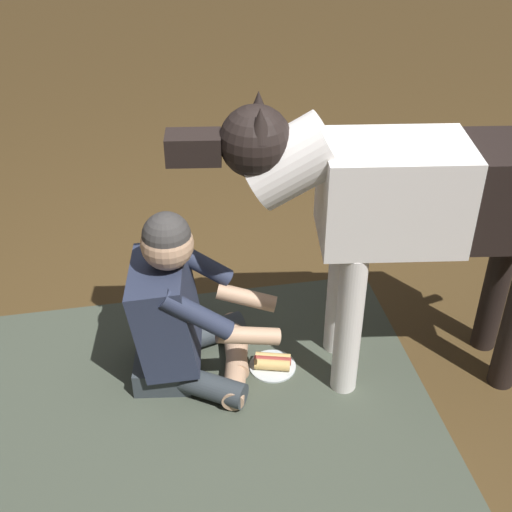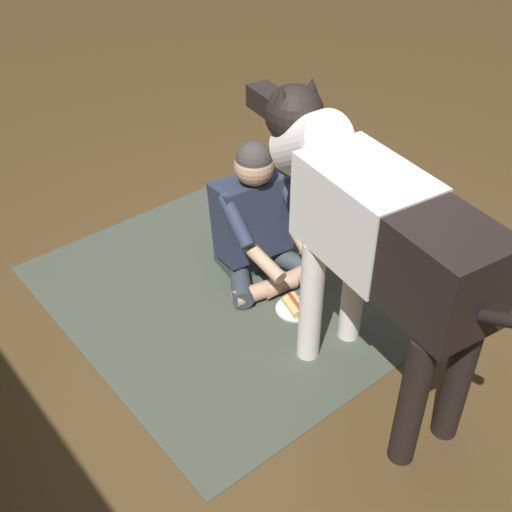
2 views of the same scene
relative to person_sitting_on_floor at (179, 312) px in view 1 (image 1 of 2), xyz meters
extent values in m
plane|color=#4B371C|center=(-0.17, -0.03, -0.33)|extent=(14.98, 14.98, 0.00)
cube|color=#40483B|center=(-0.05, 0.28, -0.32)|extent=(1.92, 1.62, 0.01)
cube|color=#353D43|center=(0.08, -0.01, -0.27)|extent=(0.29, 0.37, 0.12)
cylinder|color=#353D43|center=(-0.10, -0.14, -0.26)|extent=(0.41, 0.22, 0.11)
cylinder|color=tan|center=(-0.24, -0.05, -0.27)|extent=(0.12, 0.37, 0.09)
cylinder|color=#353D43|center=(-0.06, 0.16, -0.26)|extent=(0.39, 0.31, 0.11)
cylinder|color=tan|center=(-0.21, 0.12, -0.27)|extent=(0.17, 0.37, 0.09)
cube|color=#293047|center=(0.05, -0.01, 0.01)|extent=(0.33, 0.44, 0.47)
cylinder|color=#293047|center=(-0.11, -0.16, 0.13)|extent=(0.30, 0.12, 0.24)
cylinder|color=tan|center=(-0.30, -0.08, -0.03)|extent=(0.28, 0.15, 0.12)
cylinder|color=#293047|center=(-0.06, 0.19, 0.13)|extent=(0.30, 0.12, 0.24)
cylinder|color=tan|center=(-0.26, 0.16, -0.03)|extent=(0.27, 0.07, 0.12)
sphere|color=tan|center=(0.03, 0.00, 0.34)|extent=(0.21, 0.21, 0.21)
sphere|color=#3B3938|center=(0.03, 0.00, 0.38)|extent=(0.19, 0.19, 0.19)
cylinder|color=white|center=(-0.67, 0.22, 0.01)|extent=(0.11, 0.11, 0.68)
cylinder|color=white|center=(-0.70, -0.02, 0.01)|extent=(0.11, 0.11, 0.68)
cylinder|color=black|center=(-1.38, 0.08, 0.01)|extent=(0.11, 0.11, 0.68)
cube|color=white|center=(-0.83, 0.12, 0.55)|extent=(0.59, 0.43, 0.40)
cube|color=black|center=(-1.24, 0.18, 0.55)|extent=(0.51, 0.40, 0.38)
cylinder|color=white|center=(-0.45, 0.07, 0.69)|extent=(0.42, 0.30, 0.37)
sphere|color=black|center=(-0.32, 0.05, 0.77)|extent=(0.26, 0.26, 0.26)
cube|color=black|center=(-0.10, 0.01, 0.75)|extent=(0.21, 0.15, 0.11)
cone|color=black|center=(-0.32, 0.13, 0.87)|extent=(0.11, 0.11, 0.12)
cone|color=black|center=(-0.34, -0.03, 0.87)|extent=(0.11, 0.11, 0.12)
cylinder|color=silver|center=(-0.39, 0.06, -0.32)|extent=(0.21, 0.21, 0.01)
cylinder|color=#E2B668|center=(-0.40, 0.04, -0.29)|extent=(0.16, 0.09, 0.05)
cylinder|color=#E2B668|center=(-0.38, 0.08, -0.29)|extent=(0.16, 0.09, 0.05)
cylinder|color=#9D3832|center=(-0.39, 0.06, -0.28)|extent=(0.17, 0.08, 0.04)
camera|label=1|loc=(0.10, 2.28, 1.84)|focal=48.87mm
camera|label=2|loc=(-2.24, 1.85, 2.02)|focal=45.62mm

